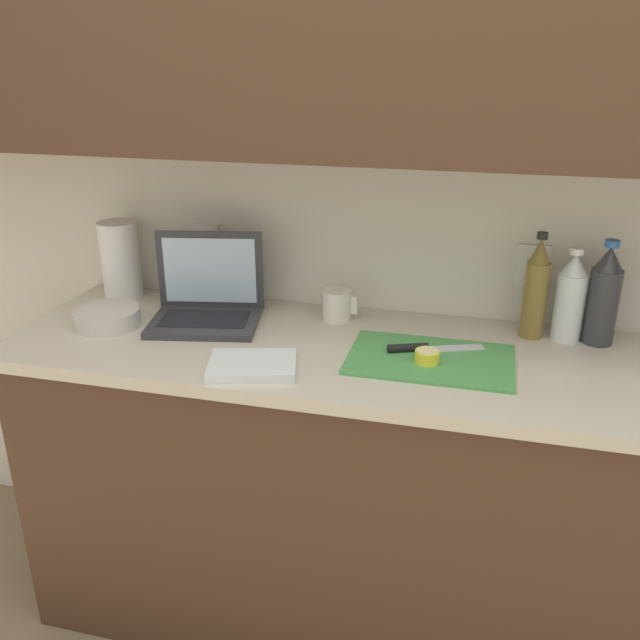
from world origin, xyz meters
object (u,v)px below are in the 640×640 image
Objects in this scene: lemon_half_cut at (427,356)px; bottle_water_clear at (536,290)px; cutting_board at (430,359)px; knife at (419,347)px; paper_towel_roll at (121,260)px; bottle_oil_tall at (570,299)px; bowl_white at (107,318)px; laptop at (207,301)px; measuring_cup at (337,305)px; bottle_green_soda at (604,297)px.

bottle_water_clear is (0.26, 0.26, 0.11)m from lemon_half_cut.
knife reaches higher than cutting_board.
paper_towel_roll is (-1.02, 0.28, 0.10)m from lemon_half_cut.
bottle_oil_tall is 1.40× the size of bowl_white.
laptop is 0.69m from lemon_half_cut.
bottle_green_soda is at bearing 1.27° from measuring_cup.
paper_towel_roll reaches higher than knife.
bottle_green_soda reaches higher than laptop.
knife is 0.91m from bowl_white.
bottle_green_soda is at bearing 9.40° from bowl_white.
bottle_oil_tall reaches higher than cutting_board.
knife is at bearing -18.81° from laptop.
bottle_water_clear reaches higher than cutting_board.
laptop is at bearing 24.24° from bowl_white.
knife is (-0.03, 0.04, 0.01)m from cutting_board.
lemon_half_cut is at bearing -15.16° from paper_towel_roll.
laptop is 1.12m from bottle_green_soda.
bottle_green_soda is (0.44, 0.26, 0.11)m from lemon_half_cut.
cutting_board is 2.26× the size of bowl_white.
bottle_water_clear is (0.29, 0.20, 0.12)m from knife.
bowl_white is (-0.26, -0.12, -0.03)m from laptop.
lemon_half_cut is (-0.01, -0.03, 0.02)m from cutting_board.
bottle_water_clear reaches higher than lemon_half_cut.
bowl_white reaches higher than knife.
bottle_green_soda is at bearing 1.46° from knife.
laptop is 1.88× the size of bowl_white.
bottle_green_soda is at bearing -5.56° from laptop.
laptop is 0.65m from knife.
bottle_green_soda is 1.10× the size of bottle_oil_tall.
bottle_water_clear is (-0.18, 0.00, 0.00)m from bottle_green_soda.
bowl_white reaches higher than cutting_board.
measuring_cup is (-0.74, -0.02, -0.09)m from bottle_green_soda.
knife is at bearing 130.79° from cutting_board.
lemon_half_cut is 0.39m from bottle_water_clear.
bottle_water_clear is at bearing 42.35° from cutting_board.
bottle_oil_tall is at bearing 33.87° from cutting_board.
lemon_half_cut is 0.24× the size of bottle_oil_tall.
laptop is at bearing -173.97° from bottle_oil_tall.
lemon_half_cut is at bearing -143.65° from bottle_oil_tall.
measuring_cup is 0.56× the size of bowl_white.
laptop is 1.34× the size of bottle_oil_tall.
lemon_half_cut is 1.06m from paper_towel_roll.
bowl_white is (-1.20, -0.23, -0.11)m from bottle_water_clear.
bottle_green_soda reaches higher than bottle_oil_tall.
bottle_green_soda is 0.18m from bottle_water_clear.
bottle_green_soda is at bearing 0.00° from bottle_water_clear.
cutting_board is 0.44m from bottle_oil_tall.
laptop is 1.04m from bottle_oil_tall.
bottle_water_clear is 0.57m from measuring_cup.
lemon_half_cut is 0.34× the size of bowl_white.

